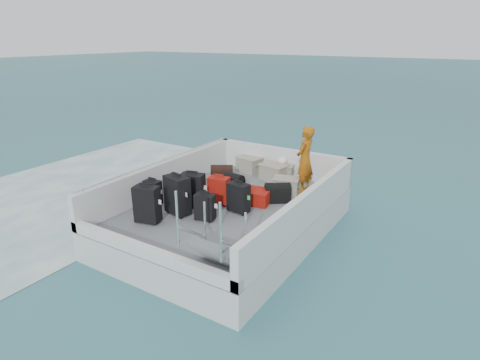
% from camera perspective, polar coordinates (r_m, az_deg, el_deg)
% --- Properties ---
extents(ground, '(160.00, 160.00, 0.00)m').
position_cam_1_polar(ground, '(8.70, -1.46, -7.49)').
color(ground, '#1C5163').
rests_on(ground, ground).
extents(wake_foam, '(10.00, 10.00, 0.00)m').
position_cam_1_polar(wake_foam, '(11.82, -21.27, -1.32)').
color(wake_foam, white).
rests_on(wake_foam, ground).
extents(ferry_hull, '(3.60, 5.00, 0.60)m').
position_cam_1_polar(ferry_hull, '(8.56, -1.47, -5.70)').
color(ferry_hull, silver).
rests_on(ferry_hull, ground).
extents(deck, '(3.30, 4.70, 0.02)m').
position_cam_1_polar(deck, '(8.43, -1.49, -3.80)').
color(deck, slate).
rests_on(deck, ferry_hull).
extents(deck_fittings, '(3.60, 5.00, 0.90)m').
position_cam_1_polar(deck_fittings, '(7.86, -0.70, -2.58)').
color(deck_fittings, silver).
rests_on(deck_fittings, deck).
extents(suitcase_0, '(0.52, 0.38, 0.73)m').
position_cam_1_polar(suitcase_0, '(7.78, -13.07, -3.44)').
color(suitcase_0, black).
rests_on(suitcase_0, deck).
extents(suitcase_1, '(0.37, 0.22, 0.54)m').
position_cam_1_polar(suitcase_1, '(8.59, -12.27, -1.81)').
color(suitcase_1, black).
rests_on(suitcase_1, deck).
extents(suitcase_3, '(0.58, 0.42, 0.79)m').
position_cam_1_polar(suitcase_3, '(8.03, -8.90, -2.18)').
color(suitcase_3, black).
rests_on(suitcase_3, deck).
extents(suitcase_4, '(0.54, 0.41, 0.71)m').
position_cam_1_polar(suitcase_4, '(8.35, -6.75, -1.47)').
color(suitcase_4, black).
rests_on(suitcase_4, deck).
extents(suitcase_5, '(0.47, 0.34, 0.59)m').
position_cam_1_polar(suitcase_5, '(8.45, -3.01, -1.54)').
color(suitcase_5, '#A5150C').
rests_on(suitcase_5, deck).
extents(suitcase_6, '(0.42, 0.30, 0.53)m').
position_cam_1_polar(suitcase_6, '(7.74, -5.00, -3.89)').
color(suitcase_6, black).
rests_on(suitcase_6, deck).
extents(suitcase_7, '(0.46, 0.30, 0.61)m').
position_cam_1_polar(suitcase_7, '(8.04, -0.21, -2.58)').
color(suitcase_7, black).
rests_on(suitcase_7, deck).
extents(suitcase_8, '(0.83, 0.62, 0.30)m').
position_cam_1_polar(suitcase_8, '(8.57, 1.77, -2.27)').
color(suitcase_8, '#A5150C').
rests_on(suitcase_8, deck).
extents(duffel_0, '(0.61, 0.54, 0.32)m').
position_cam_1_polar(duffel_0, '(9.81, -2.59, 0.70)').
color(duffel_0, black).
rests_on(duffel_0, deck).
extents(duffel_1, '(0.47, 0.35, 0.32)m').
position_cam_1_polar(duffel_1, '(9.20, -0.86, -0.60)').
color(duffel_1, black).
rests_on(duffel_1, deck).
extents(duffel_2, '(0.62, 0.56, 0.32)m').
position_cam_1_polar(duffel_2, '(8.65, 5.35, -2.05)').
color(duffel_2, black).
rests_on(duffel_2, deck).
extents(crate_0, '(0.68, 0.54, 0.36)m').
position_cam_1_polar(crate_0, '(10.53, 1.31, 2.18)').
color(crate_0, '#999785').
rests_on(crate_0, deck).
extents(crate_1, '(0.66, 0.50, 0.36)m').
position_cam_1_polar(crate_1, '(9.94, 4.78, 1.04)').
color(crate_1, '#999785').
rests_on(crate_1, deck).
extents(crate_2, '(0.61, 0.48, 0.33)m').
position_cam_1_polar(crate_2, '(10.10, 5.99, 1.22)').
color(crate_2, '#999785').
rests_on(crate_2, deck).
extents(crate_3, '(0.63, 0.51, 0.33)m').
position_cam_1_polar(crate_3, '(9.13, 6.56, -0.86)').
color(crate_3, '#999785').
rests_on(crate_3, deck).
extents(yellow_bag, '(0.28, 0.26, 0.22)m').
position_cam_1_polar(yellow_bag, '(9.62, 12.96, -0.52)').
color(yellow_bag, yellow).
rests_on(yellow_bag, deck).
extents(white_bag, '(0.24, 0.24, 0.18)m').
position_cam_1_polar(white_bag, '(10.02, 6.04, 2.61)').
color(white_bag, white).
rests_on(white_bag, crate_2).
extents(passenger, '(0.38, 0.57, 1.52)m').
position_cam_1_polar(passenger, '(9.10, 9.21, 2.88)').
color(passenger, orange).
rests_on(passenger, deck).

